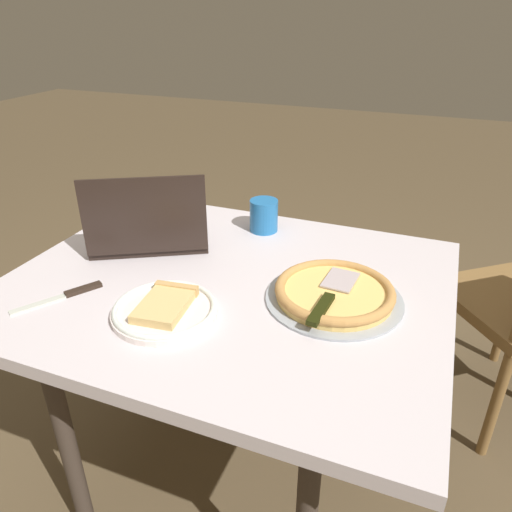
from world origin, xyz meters
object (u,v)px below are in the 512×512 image
object	(u,v)px
laptop	(149,231)
drink_cup	(264,215)
dining_table	(228,304)
pizza_plate	(165,309)
pizza_tray	(334,293)
table_knife	(67,295)

from	to	relation	value
laptop	drink_cup	world-z (taller)	laptop
dining_table	pizza_plate	distance (m)	0.21
pizza_tray	table_knife	size ratio (longest dim) A/B	1.69
pizza_tray	pizza_plate	bearing A→B (deg)	-150.13
pizza_tray	table_knife	world-z (taller)	pizza_tray
pizza_tray	laptop	bearing A→B (deg)	171.50
laptop	table_knife	bearing A→B (deg)	-98.09
laptop	table_knife	distance (m)	0.30
dining_table	drink_cup	xyz separation A→B (m)	(-0.02, 0.31, 0.12)
laptop	table_knife	world-z (taller)	laptop
laptop	table_knife	size ratio (longest dim) A/B	2.02
pizza_plate	pizza_tray	world-z (taller)	pizza_tray
pizza_plate	laptop	bearing A→B (deg)	127.73
laptop	pizza_tray	bearing A→B (deg)	-8.50
dining_table	pizza_tray	distance (m)	0.28
pizza_plate	table_knife	distance (m)	0.26
dining_table	laptop	distance (m)	0.32
dining_table	pizza_plate	xyz separation A→B (m)	(-0.07, -0.18, 0.09)
table_knife	drink_cup	distance (m)	0.60
laptop	drink_cup	size ratio (longest dim) A/B	3.95
table_knife	dining_table	bearing A→B (deg)	32.93
pizza_tray	drink_cup	size ratio (longest dim) A/B	3.31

